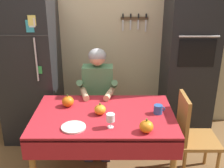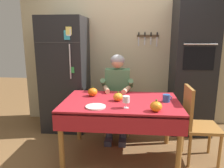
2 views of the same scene
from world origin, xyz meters
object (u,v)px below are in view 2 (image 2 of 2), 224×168
object	(u,v)px
chair_behind_person	(118,100)
pumpkin_medium	(118,97)
pumpkin_small	(156,106)
wine_glass	(126,100)
refrigerator	(66,74)
wall_oven	(192,66)
dining_table	(121,108)
serving_tray	(96,107)
coffee_mug	(166,98)
seated_person	(117,89)
pumpkin_large	(93,92)
chair_right_side	(196,121)

from	to	relation	value
chair_behind_person	pumpkin_medium	world-z (taller)	chair_behind_person
chair_behind_person	pumpkin_medium	distance (m)	0.83
pumpkin_small	wine_glass	bearing A→B (deg)	165.94
refrigerator	wall_oven	bearing A→B (deg)	1.13
wine_glass	dining_table	bearing A→B (deg)	106.02
dining_table	pumpkin_medium	xyz separation A→B (m)	(-0.04, 0.01, 0.13)
dining_table	pumpkin_small	size ratio (longest dim) A/B	10.65
dining_table	serving_tray	bearing A→B (deg)	-136.53
serving_tray	wine_glass	bearing A→B (deg)	1.96
refrigerator	wall_oven	distance (m)	2.01
dining_table	serving_tray	world-z (taller)	serving_tray
coffee_mug	seated_person	bearing A→B (deg)	137.79
pumpkin_medium	seated_person	bearing A→B (deg)	95.16
chair_behind_person	pumpkin_large	size ratio (longest dim) A/B	6.99
chair_right_side	pumpkin_small	distance (m)	0.68
wall_oven	chair_behind_person	size ratio (longest dim) A/B	2.26
pumpkin_large	chair_behind_person	bearing A→B (deg)	64.10
seated_person	serving_tray	world-z (taller)	seated_person
wall_oven	chair_right_side	xyz separation A→B (m)	(-0.15, -0.90, -0.54)
dining_table	pumpkin_medium	size ratio (longest dim) A/B	11.40
refrigerator	coffee_mug	bearing A→B (deg)	-29.73
seated_person	chair_behind_person	bearing A→B (deg)	90.00
pumpkin_small	seated_person	bearing A→B (deg)	117.10
refrigerator	seated_person	bearing A→B (deg)	-17.98
dining_table	chair_behind_person	size ratio (longest dim) A/B	1.51
refrigerator	pumpkin_small	distance (m)	1.80
chair_right_side	pumpkin_medium	xyz separation A→B (m)	(-0.94, -0.01, 0.28)
chair_right_side	serving_tray	size ratio (longest dim) A/B	4.15
seated_person	serving_tray	distance (m)	0.87
chair_behind_person	pumpkin_small	bearing A→B (deg)	-66.98
seated_person	pumpkin_small	distance (m)	1.04
refrigerator	serving_tray	bearing A→B (deg)	-58.94
seated_person	pumpkin_small	size ratio (longest dim) A/B	9.47
pumpkin_small	serving_tray	bearing A→B (deg)	174.09
wall_oven	pumpkin_large	size ratio (longest dim) A/B	15.78
refrigerator	coffee_mug	distance (m)	1.72
coffee_mug	refrigerator	bearing A→B (deg)	150.27
chair_right_side	pumpkin_medium	distance (m)	0.98
chair_right_side	pumpkin_small	bearing A→B (deg)	-146.18
chair_right_side	pumpkin_large	world-z (taller)	chair_right_side
pumpkin_large	pumpkin_small	bearing A→B (deg)	-33.79
chair_behind_person	seated_person	size ratio (longest dim) A/B	0.75
seated_person	wine_glass	world-z (taller)	seated_person
refrigerator	wall_oven	size ratio (longest dim) A/B	0.86
chair_right_side	pumpkin_medium	world-z (taller)	chair_right_side
wine_glass	pumpkin_large	size ratio (longest dim) A/B	1.02
wall_oven	pumpkin_large	distance (m)	1.63
wall_oven	wine_glass	bearing A→B (deg)	-130.13
dining_table	pumpkin_large	bearing A→B (deg)	153.25
seated_person	coffee_mug	size ratio (longest dim) A/B	10.91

